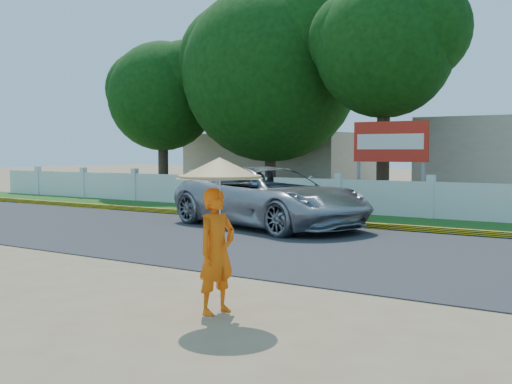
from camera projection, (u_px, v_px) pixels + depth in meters
ground at (181, 286)px, 9.57m from camera, size 120.00×120.00×0.00m
road at (323, 247)px, 13.29m from camera, size 60.00×7.00×0.02m
grass_verge at (413, 223)px, 17.64m from camera, size 60.00×3.50×0.03m
curb at (389, 227)px, 16.23m from camera, size 40.00×0.18×0.16m
fence at (431, 200)px, 18.80m from camera, size 40.00×0.10×1.10m
building_far at (281, 163)px, 30.78m from camera, size 8.00×5.00×2.80m
vehicle at (271, 197)px, 16.74m from camera, size 6.22×4.09×1.59m
monk_with_parasol at (218, 212)px, 7.89m from camera, size 1.07×1.07×1.94m
billboard at (390, 147)px, 20.57m from camera, size 2.50×0.13×2.95m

